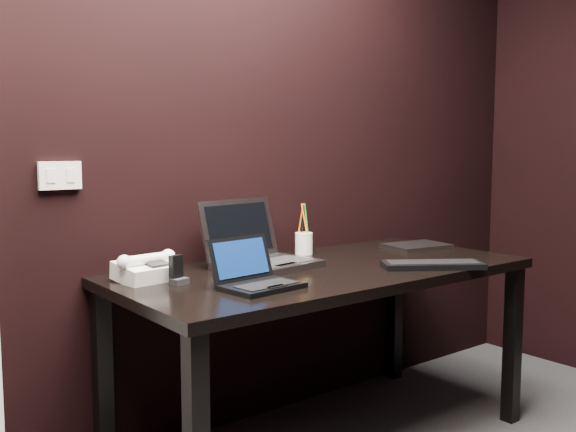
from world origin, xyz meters
TOP-DOWN VIEW (x-y plane):
  - wall_back at (0.00, 1.80)m, footprint 4.00×0.00m
  - wall_switch at (-0.62, 1.79)m, footprint 0.15×0.02m
  - desk at (0.30, 1.40)m, footprint 1.70×0.80m
  - netbook at (-0.14, 1.26)m, footprint 0.28×0.26m
  - silver_laptop at (0.09, 1.56)m, footprint 0.43×0.40m
  - ext_keyboard at (0.63, 1.12)m, footprint 0.41×0.34m
  - closed_laptop at (0.97, 1.50)m, footprint 0.32×0.25m
  - desk_phone at (-0.39, 1.59)m, footprint 0.24×0.20m
  - mobile_phone at (-0.33, 1.48)m, footprint 0.07×0.06m
  - pen_cup at (0.43, 1.69)m, footprint 0.09×0.09m

SIDE VIEW (x-z plane):
  - desk at x=0.30m, z-range 0.29..1.03m
  - closed_laptop at x=0.97m, z-range 0.74..0.76m
  - ext_keyboard at x=0.63m, z-range 0.74..0.77m
  - netbook at x=-0.14m, z-range 0.69..0.86m
  - mobile_phone at x=-0.33m, z-range 0.73..0.83m
  - desk_phone at x=-0.39m, z-range 0.72..0.84m
  - silver_laptop at x=0.09m, z-range 0.66..0.92m
  - pen_cup at x=0.43m, z-range 0.68..0.91m
  - wall_switch at x=-0.62m, z-range 1.07..1.17m
  - wall_back at x=0.00m, z-range -0.70..3.30m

